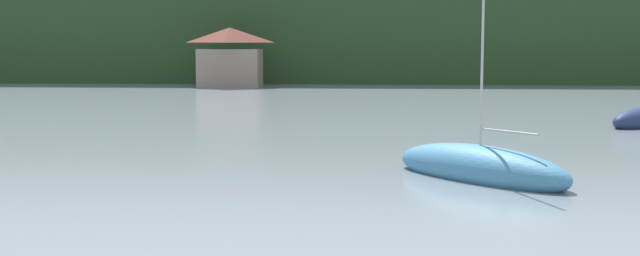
# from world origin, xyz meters

# --- Properties ---
(wooded_hillside) EXTENTS (352.00, 57.95, 31.75)m
(wooded_hillside) POSITION_xyz_m (3.50, 141.54, 5.83)
(wooded_hillside) COLOR #264223
(wooded_hillside) RESTS_ON ground_plane
(shore_building_westcentral) EXTENTS (7.27, 5.12, 6.78)m
(shore_building_westcentral) POSITION_xyz_m (-14.40, 102.67, 3.30)
(shore_building_westcentral) COLOR gray
(shore_building_westcentral) RESTS_ON ground_plane
(sailboat_mid_5) EXTENTS (7.24, 7.57, 10.15)m
(sailboat_mid_5) POSITION_xyz_m (5.91, 42.56, 0.42)
(sailboat_mid_5) COLOR teal
(sailboat_mid_5) RESTS_ON ground_plane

